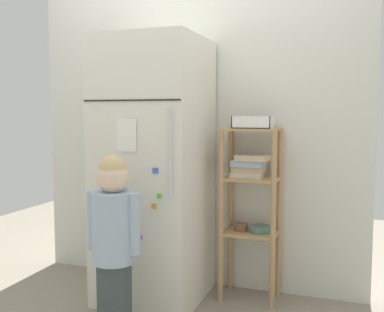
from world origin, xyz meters
The scene contains 6 objects.
ground_plane centered at (0.00, 0.00, 0.00)m, with size 6.00×6.00×0.00m, color gray.
kitchen_wall_back centered at (0.00, 0.39, 1.14)m, with size 2.51×0.03×2.27m, color silver.
refrigerator centered at (-0.16, 0.02, 0.89)m, with size 0.67×0.71×1.77m.
child_standing centered at (-0.15, -0.56, 0.63)m, with size 0.34×0.25×1.04m.
pantry_shelf_unit centered at (0.47, 0.22, 0.74)m, with size 0.39×0.28×1.18m.
fruit_bin centered at (0.49, 0.20, 1.21)m, with size 0.26×0.17×0.08m.
Camera 1 is at (1.13, -2.78, 1.27)m, focal length 42.43 mm.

